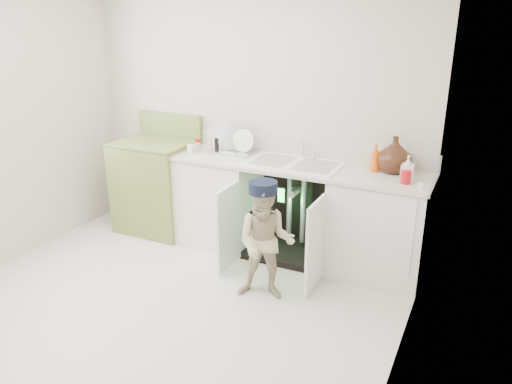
# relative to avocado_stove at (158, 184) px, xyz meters

# --- Properties ---
(ground) EXTENTS (3.50, 3.50, 0.00)m
(ground) POSITION_rel_avocado_stove_xyz_m (0.96, -1.18, -0.49)
(ground) COLOR beige
(ground) RESTS_ON ground
(room_shell) EXTENTS (6.00, 5.50, 1.26)m
(room_shell) POSITION_rel_avocado_stove_xyz_m (0.96, -1.18, 0.76)
(room_shell) COLOR beige
(room_shell) RESTS_ON ground
(counter_run) EXTENTS (2.44, 1.02, 1.21)m
(counter_run) POSITION_rel_avocado_stove_xyz_m (1.53, 0.03, -0.02)
(counter_run) COLOR white
(counter_run) RESTS_ON ground
(avocado_stove) EXTENTS (0.76, 0.65, 1.19)m
(avocado_stove) POSITION_rel_avocado_stove_xyz_m (0.00, 0.00, 0.00)
(avocado_stove) COLOR olive
(avocado_stove) RESTS_ON ground
(repair_worker) EXTENTS (0.55, 0.70, 0.98)m
(repair_worker) POSITION_rel_avocado_stove_xyz_m (1.60, -0.77, 0.00)
(repair_worker) COLOR #C3B28C
(repair_worker) RESTS_ON ground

